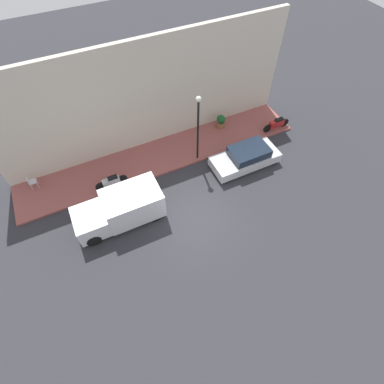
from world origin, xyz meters
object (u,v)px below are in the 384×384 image
object	(u,v)px
scooter_silver	(111,182)
potted_plant	(221,121)
streetlamp	(198,121)
motorcycle_red	(277,124)
cafe_chair	(31,182)
parked_car	(246,157)
delivery_van	(120,209)

from	to	relation	value
scooter_silver	potted_plant	distance (m)	8.40
streetlamp	potted_plant	xyz separation A→B (m)	(1.91, -2.70, -2.42)
streetlamp	motorcycle_red	bearing A→B (deg)	-88.99
streetlamp	cafe_chair	xyz separation A→B (m)	(1.97, 9.64, -2.40)
streetlamp	potted_plant	size ratio (longest dim) A/B	4.79
potted_plant	parked_car	bearing A→B (deg)	176.52
streetlamp	potted_plant	bearing A→B (deg)	-54.69
parked_car	motorcycle_red	bearing A→B (deg)	-63.22
parked_car	motorcycle_red	xyz separation A→B (m)	(1.78, -3.53, -0.03)
streetlamp	potted_plant	distance (m)	4.10
scooter_silver	streetlamp	size ratio (longest dim) A/B	0.42
streetlamp	delivery_van	bearing A→B (deg)	111.88
potted_plant	cafe_chair	size ratio (longest dim) A/B	1.11
cafe_chair	parked_car	bearing A→B (deg)	-106.72
parked_car	delivery_van	bearing A→B (deg)	94.07
motorcycle_red	scooter_silver	distance (m)	11.51
motorcycle_red	cafe_chair	bearing A→B (deg)	83.22
parked_car	scooter_silver	size ratio (longest dim) A/B	2.24
streetlamp	cafe_chair	distance (m)	10.13
potted_plant	cafe_chair	bearing A→B (deg)	89.75
parked_car	motorcycle_red	size ratio (longest dim) A/B	2.10
motorcycle_red	potted_plant	xyz separation A→B (m)	(1.81, 3.31, 0.04)
parked_car	scooter_silver	xyz separation A→B (m)	(1.73, 7.98, -0.04)
potted_plant	motorcycle_red	bearing A→B (deg)	-118.64
delivery_van	potted_plant	world-z (taller)	delivery_van
delivery_van	scooter_silver	distance (m)	2.34
motorcycle_red	streetlamp	world-z (taller)	streetlamp
delivery_van	cafe_chair	bearing A→B (deg)	43.75
parked_car	cafe_chair	world-z (taller)	parked_car
parked_car	delivery_van	distance (m)	8.12
parked_car	streetlamp	world-z (taller)	streetlamp
parked_car	delivery_van	xyz separation A→B (m)	(-0.58, 8.09, 0.34)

